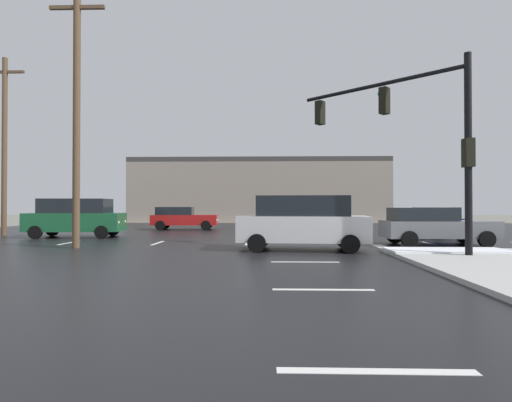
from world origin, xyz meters
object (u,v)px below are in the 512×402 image
Objects in this scene: sedan_navy at (432,221)px; traffic_signal_mast at (414,126)px; utility_pole_far at (4,143)px; utility_pole_mid at (77,112)px; suv_white at (303,221)px; sedan_grey at (434,225)px; suv_green at (76,217)px; sedan_red at (182,218)px.

traffic_signal_mast is at bearing 158.04° from sedan_navy.
utility_pole_mid is at bearing -42.62° from utility_pole_far.
sedan_navy is at bearing -133.66° from suv_white.
sedan_grey is (1.95, 3.27, -3.55)m from traffic_signal_mast.
suv_green is at bearing -14.60° from utility_pole_far.
sedan_red and sedan_grey have the same top height.
sedan_red is at bearing 138.33° from sedan_grey.
utility_pole_far is (-19.80, 8.41, 0.82)m from traffic_signal_mast.
utility_pole_far is (-4.67, 1.22, 4.13)m from suv_green.
sedan_navy is at bearing -73.22° from traffic_signal_mast.
suv_green is 6.36m from utility_pole_far.
suv_green is at bearing -23.14° from suv_white.
sedan_grey is 6.01m from suv_white.
sedan_navy is 23.94m from utility_pole_far.
utility_pole_mid is at bearing -100.49° from sedan_red.
sedan_red is 16.06m from sedan_navy.
traffic_signal_mast reaches higher than suv_green.
sedan_navy is at bearing -1.06° from utility_pole_far.
utility_pole_far is at bearing 160.75° from suv_green.
traffic_signal_mast is 1.39× the size of sedan_grey.
utility_pole_mid is at bearing -174.98° from sedan_grey.
utility_pole_mid is (-1.54, -12.64, 4.52)m from sedan_red.
traffic_signal_mast is 18.44m from sedan_red.
suv_green reaches higher than sedan_red.
utility_pole_far is (-8.81, -5.96, 4.37)m from sedan_red.
sedan_grey is at bearing 162.40° from sedan_navy.
suv_white is (-3.70, 1.26, -3.31)m from traffic_signal_mast.
utility_pole_mid reaches higher than sedan_navy.
sedan_navy is 5.02m from sedan_grey.
suv_white is at bearing 135.19° from sedan_navy.
sedan_navy is at bearing 68.19° from sedan_grey.
utility_pole_far reaches higher than sedan_grey.
sedan_navy is at bearing 21.01° from utility_pole_mid.
utility_pole_mid is (-12.54, 1.72, 0.97)m from traffic_signal_mast.
suv_green is 12.87m from suv_white.
sedan_navy is 0.93× the size of suv_green.
sedan_grey is (12.95, -11.09, 0.00)m from sedan_red.
suv_white reaches higher than sedan_grey.
sedan_red is (-11.00, 14.37, -3.55)m from traffic_signal_mast.
traffic_signal_mast is at bearing -56.11° from sedan_red.
suv_green is at bearing 166.00° from sedan_grey.
sedan_navy is at bearing -2.28° from suv_green.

